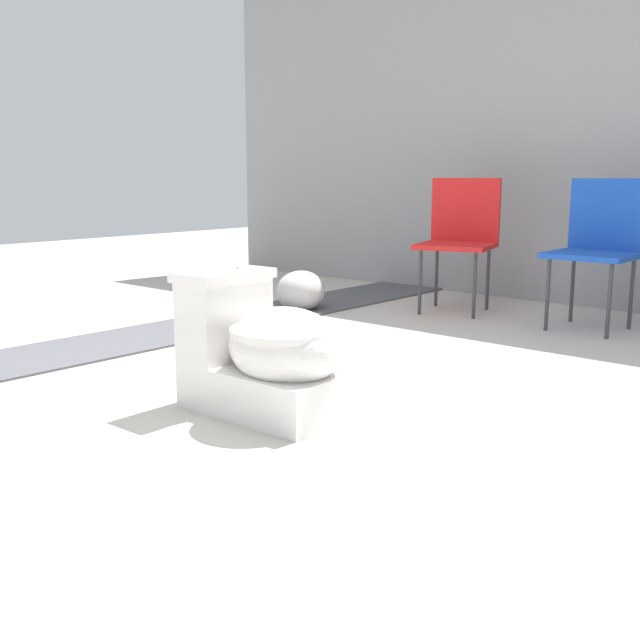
{
  "coord_description": "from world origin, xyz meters",
  "views": [
    {
      "loc": [
        2.12,
        -1.86,
        0.85
      ],
      "look_at": [
        0.24,
        0.29,
        0.3
      ],
      "focal_mm": 42.0,
      "sensor_mm": 36.0,
      "label": 1
    }
  ],
  "objects_px": {
    "folding_chair_middle": "(600,237)",
    "boulder_near": "(301,291)",
    "toilet": "(266,354)",
    "folding_chair_left": "(461,230)"
  },
  "relations": [
    {
      "from": "folding_chair_middle",
      "to": "boulder_near",
      "type": "xyz_separation_m",
      "value": [
        -1.61,
        -0.72,
        -0.38
      ]
    },
    {
      "from": "toilet",
      "to": "boulder_near",
      "type": "relative_size",
      "value": 1.96
    },
    {
      "from": "folding_chair_left",
      "to": "boulder_near",
      "type": "distance_m",
      "value": 1.08
    },
    {
      "from": "toilet",
      "to": "folding_chair_middle",
      "type": "distance_m",
      "value": 2.37
    },
    {
      "from": "folding_chair_left",
      "to": "folding_chair_middle",
      "type": "relative_size",
      "value": 1.0
    },
    {
      "from": "toilet",
      "to": "folding_chair_left",
      "type": "relative_size",
      "value": 0.77
    },
    {
      "from": "folding_chair_left",
      "to": "folding_chair_middle",
      "type": "xyz_separation_m",
      "value": [
        0.88,
        0.02,
        0.0
      ]
    },
    {
      "from": "toilet",
      "to": "folding_chair_middle",
      "type": "xyz_separation_m",
      "value": [
        0.29,
        2.33,
        0.29
      ]
    },
    {
      "from": "toilet",
      "to": "folding_chair_middle",
      "type": "height_order",
      "value": "folding_chair_middle"
    },
    {
      "from": "toilet",
      "to": "folding_chair_left",
      "type": "height_order",
      "value": "folding_chair_left"
    }
  ]
}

